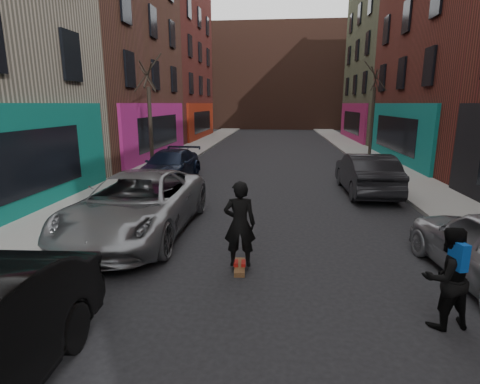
% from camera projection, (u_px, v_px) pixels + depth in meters
% --- Properties ---
extents(sidewalk_left, '(2.50, 84.00, 0.13)m').
position_uv_depth(sidewalk_left, '(199.00, 145.00, 31.25)').
color(sidewalk_left, gray).
rests_on(sidewalk_left, ground).
extents(sidewalk_right, '(2.50, 84.00, 0.13)m').
position_uv_depth(sidewalk_right, '(352.00, 147.00, 30.01)').
color(sidewalk_right, gray).
rests_on(sidewalk_right, ground).
extents(building_far, '(40.00, 10.00, 14.00)m').
position_uv_depth(building_far, '(278.00, 79.00, 54.20)').
color(building_far, '#47281E').
rests_on(building_far, ground).
extents(tree_left_far, '(2.00, 2.00, 6.50)m').
position_uv_depth(tree_left_far, '(149.00, 106.00, 18.87)').
color(tree_left_far, black).
rests_on(tree_left_far, sidewalk_left).
extents(tree_right_far, '(2.00, 2.00, 6.80)m').
position_uv_depth(tree_right_far, '(373.00, 103.00, 23.41)').
color(tree_right_far, black).
rests_on(tree_right_far, sidewalk_right).
extents(parked_left_far, '(2.79, 5.97, 1.65)m').
position_uv_depth(parked_left_far, '(138.00, 204.00, 10.14)').
color(parked_left_far, gray).
rests_on(parked_left_far, ground).
extents(parked_left_end, '(2.20, 4.93, 1.40)m').
position_uv_depth(parked_left_end, '(170.00, 166.00, 17.14)').
color(parked_left_end, black).
rests_on(parked_left_end, ground).
extents(parked_right_end, '(1.73, 4.84, 1.59)m').
position_uv_depth(parked_right_end, '(366.00, 173.00, 14.75)').
color(parked_right_end, black).
rests_on(parked_right_end, ground).
extents(skateboard, '(0.28, 0.81, 0.10)m').
position_uv_depth(skateboard, '(240.00, 267.00, 8.06)').
color(skateboard, brown).
rests_on(skateboard, ground).
extents(skateboarder, '(0.71, 0.50, 1.85)m').
position_uv_depth(skateboarder, '(240.00, 224.00, 7.83)').
color(skateboarder, black).
rests_on(skateboarder, skateboard).
extents(pedestrian, '(0.94, 0.81, 1.66)m').
position_uv_depth(pedestrian, '(447.00, 277.00, 5.84)').
color(pedestrian, black).
rests_on(pedestrian, ground).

